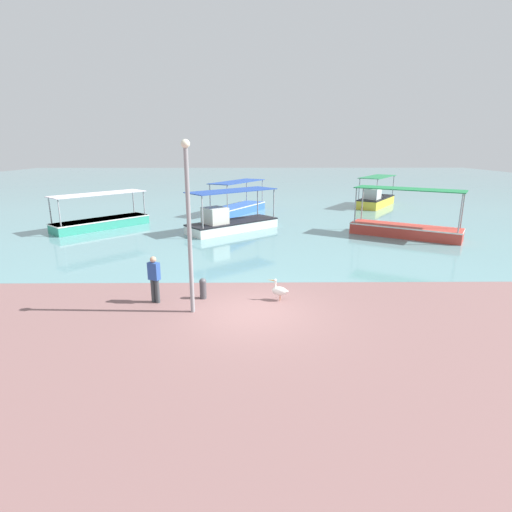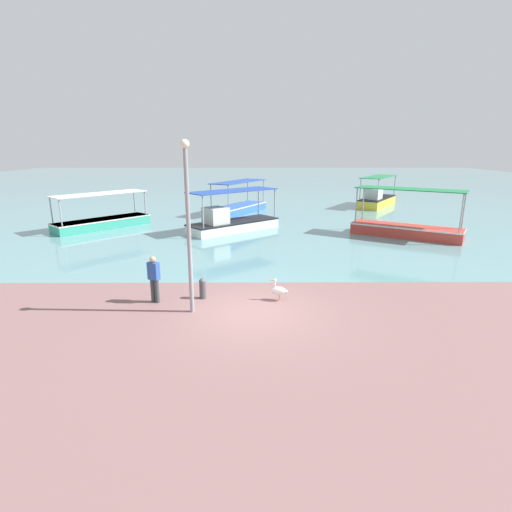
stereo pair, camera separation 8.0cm
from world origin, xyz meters
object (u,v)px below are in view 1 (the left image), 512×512
object	(u,v)px
mooring_bollard	(203,288)
fishing_boat_center	(376,199)
pelican	(279,290)
fisherman_standing	(154,278)
fishing_boat_far_left	(238,207)
fishing_boat_outer	(230,222)
fishing_boat_near_right	(101,221)
lamp_post	(189,219)
fishing_boat_far_right	(405,228)

from	to	relation	value
mooring_bollard	fishing_boat_center	bearing A→B (deg)	60.08
pelican	fisherman_standing	bearing A→B (deg)	-178.39
fishing_boat_far_left	mooring_bollard	world-z (taller)	fishing_boat_far_left
fishing_boat_outer	mooring_bollard	xyz separation A→B (m)	(-0.37, -12.01, -0.20)
fishing_boat_near_right	fishing_boat_far_left	distance (m)	10.99
fishing_boat_center	lamp_post	xyz separation A→B (m)	(-13.39, -24.14, 2.47)
fishing_boat_near_right	mooring_bollard	xyz separation A→B (m)	(8.39, -13.06, -0.08)
fishing_boat_near_right	fisherman_standing	xyz separation A→B (m)	(6.74, -13.41, 0.42)
fishing_boat_far_left	pelican	bearing A→B (deg)	-83.81
fishing_boat_outer	fishing_boat_far_left	bearing A→B (deg)	87.85
fishing_boat_center	lamp_post	world-z (taller)	lamp_post
mooring_bollard	fishing_boat_outer	bearing A→B (deg)	88.24
fishing_boat_outer	fishing_boat_far_left	distance (m)	7.31
pelican	mooring_bollard	bearing A→B (deg)	175.23
fishing_boat_far_right	fisherman_standing	size ratio (longest dim) A/B	3.80
fishing_boat_outer	lamp_post	bearing A→B (deg)	-92.50
fishing_boat_near_right	pelican	xyz separation A→B (m)	(11.15, -13.29, -0.11)
fishing_boat_near_right	mooring_bollard	bearing A→B (deg)	-57.27
pelican	lamp_post	size ratio (longest dim) A/B	0.14
fishing_boat_center	lamp_post	size ratio (longest dim) A/B	1.07
lamp_post	fisherman_standing	distance (m)	2.80
pelican	lamp_post	world-z (taller)	lamp_post
fishing_boat_center	lamp_post	bearing A→B (deg)	-119.03
fishing_boat_near_right	fishing_boat_far_left	bearing A→B (deg)	34.72
fishing_boat_center	lamp_post	distance (m)	27.72
fishing_boat_near_right	lamp_post	world-z (taller)	lamp_post
fishing_boat_near_right	mooring_bollard	world-z (taller)	fishing_boat_near_right
pelican	mooring_bollard	size ratio (longest dim) A/B	1.04
pelican	lamp_post	bearing A→B (deg)	-161.53
fishing_boat_outer	pelican	xyz separation A→B (m)	(2.39, -12.24, -0.24)
fishing_boat_far_right	pelican	xyz separation A→B (m)	(-8.43, -10.45, -0.17)
pelican	fishing_boat_center	bearing A→B (deg)	65.76
fishing_boat_near_right	fishing_boat_center	xyz separation A→B (m)	(21.58, 9.86, 0.18)
fishing_boat_center	pelican	bearing A→B (deg)	-114.24
lamp_post	mooring_bollard	bearing A→B (deg)	80.31
fishing_boat_far_left	mooring_bollard	bearing A→B (deg)	-91.90
fishing_boat_far_right	fisherman_standing	distance (m)	16.63
fishing_boat_outer	fishing_boat_far_right	size ratio (longest dim) A/B	0.95
fishing_boat_far_left	pelican	xyz separation A→B (m)	(2.12, -19.55, -0.14)
pelican	lamp_post	distance (m)	4.18
lamp_post	fishing_boat_far_left	bearing A→B (deg)	87.63
fishing_boat_center	pelican	xyz separation A→B (m)	(-10.42, -23.15, -0.30)
fishing_boat_far_right	fishing_boat_far_left	world-z (taller)	fishing_boat_far_right
fishing_boat_center	pelican	distance (m)	25.39
fishing_boat_outer	fishing_boat_far_right	distance (m)	10.97
fishing_boat_outer	fishing_boat_near_right	bearing A→B (deg)	173.20
fishing_boat_far_right	mooring_bollard	distance (m)	15.15
fishing_boat_center	fishing_boat_far_left	world-z (taller)	fishing_boat_center
lamp_post	mooring_bollard	xyz separation A→B (m)	(0.21, 1.22, -2.73)
fishing_boat_far_right	fishing_boat_far_left	distance (m)	13.93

